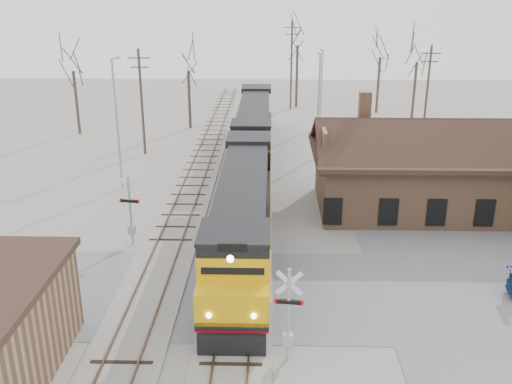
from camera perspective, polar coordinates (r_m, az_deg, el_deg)
ground at (r=29.46m, az=-1.73°, el=-10.01°), size 140.00×140.00×0.00m
road at (r=29.45m, az=-1.73°, el=-9.98°), size 60.00×9.00×0.03m
track_main at (r=43.07m, az=-0.64°, el=0.08°), size 3.40×90.00×0.24m
track_siding at (r=43.47m, az=-6.57°, el=0.14°), size 3.40×90.00×0.24m
depot at (r=40.80m, az=16.27°, el=1.59°), size 15.20×9.31×7.90m
locomotive_lead at (r=32.37m, az=-1.35°, el=-2.33°), size 3.12×20.89×4.64m
locomotive_trailing at (r=52.55m, az=-0.22°, el=6.46°), size 3.12×20.89×4.39m
crossbuck_near at (r=23.77m, az=3.26°, el=-12.50°), size 1.20×0.32×4.21m
crossbuck_far at (r=34.51m, az=-12.44°, el=-2.12°), size 1.23×0.32×4.32m
streetlight_a at (r=43.77m, az=-13.73°, el=7.21°), size 0.25×2.04×9.86m
streetlight_b at (r=51.05m, az=6.27°, el=9.09°), size 0.25×2.04×9.29m
streetlight_c at (r=63.53m, az=6.55°, el=10.73°), size 0.25×2.04×8.26m
utility_pole_a at (r=52.87m, az=-11.37°, el=8.98°), size 2.00×0.24×9.53m
utility_pole_b at (r=72.29m, az=3.56°, el=12.68°), size 2.00×0.24×10.72m
utility_pole_c at (r=60.63m, az=16.75°, el=9.76°), size 2.00×0.24×9.23m
tree_a at (r=61.85m, az=-17.92°, el=12.42°), size 4.35×4.35×10.66m
tree_b at (r=61.96m, az=-6.84°, el=12.86°), size 4.13×4.13×10.11m
tree_c at (r=72.98m, az=4.20°, el=15.42°), size 5.15×5.15×12.62m
tree_d at (r=71.10m, az=12.38°, el=13.91°), size 4.45×4.45×10.90m
tree_e at (r=67.98m, az=15.88°, el=13.27°), size 4.38×4.38×10.74m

